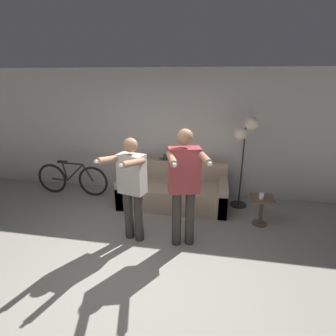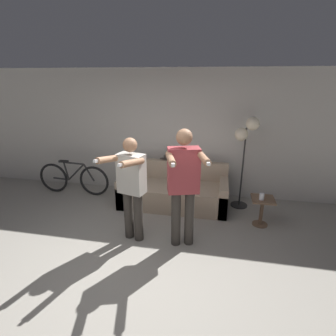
{
  "view_description": "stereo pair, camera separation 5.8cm",
  "coord_description": "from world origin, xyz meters",
  "px_view_note": "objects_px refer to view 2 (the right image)",
  "views": [
    {
      "loc": [
        1.01,
        -2.66,
        2.43
      ],
      "look_at": [
        0.28,
        1.37,
        0.99
      ],
      "focal_mm": 28.0,
      "sensor_mm": 36.0,
      "label": 1
    },
    {
      "loc": [
        1.07,
        -2.65,
        2.43
      ],
      "look_at": [
        0.28,
        1.37,
        0.99
      ],
      "focal_mm": 28.0,
      "sensor_mm": 36.0,
      "label": 2
    }
  ],
  "objects_px": {
    "bicycle": "(73,179)",
    "cup": "(262,197)",
    "couch": "(174,192)",
    "person_left": "(131,184)",
    "person_right": "(184,181)",
    "side_table": "(262,206)",
    "cat": "(171,157)",
    "floor_lamp": "(246,136)"
  },
  "relations": [
    {
      "from": "floor_lamp",
      "to": "bicycle",
      "type": "relative_size",
      "value": 1.09
    },
    {
      "from": "person_right",
      "to": "floor_lamp",
      "type": "relative_size",
      "value": 1.01
    },
    {
      "from": "person_left",
      "to": "person_right",
      "type": "relative_size",
      "value": 0.91
    },
    {
      "from": "side_table",
      "to": "couch",
      "type": "bearing_deg",
      "value": 163.47
    },
    {
      "from": "person_left",
      "to": "side_table",
      "type": "relative_size",
      "value": 3.23
    },
    {
      "from": "person_right",
      "to": "cup",
      "type": "distance_m",
      "value": 1.5
    },
    {
      "from": "cat",
      "to": "side_table",
      "type": "bearing_deg",
      "value": -25.23
    },
    {
      "from": "bicycle",
      "to": "cat",
      "type": "bearing_deg",
      "value": 6.53
    },
    {
      "from": "cat",
      "to": "side_table",
      "type": "distance_m",
      "value": 1.97
    },
    {
      "from": "couch",
      "to": "person_left",
      "type": "relative_size",
      "value": 1.28
    },
    {
      "from": "couch",
      "to": "cup",
      "type": "bearing_deg",
      "value": -18.73
    },
    {
      "from": "side_table",
      "to": "cat",
      "type": "bearing_deg",
      "value": 154.77
    },
    {
      "from": "person_left",
      "to": "cat",
      "type": "relative_size",
      "value": 3.99
    },
    {
      "from": "couch",
      "to": "bicycle",
      "type": "xyz_separation_m",
      "value": [
        -2.22,
        0.09,
        0.07
      ]
    },
    {
      "from": "side_table",
      "to": "bicycle",
      "type": "xyz_separation_m",
      "value": [
        -3.82,
        0.57,
        -0.01
      ]
    },
    {
      "from": "person_right",
      "to": "floor_lamp",
      "type": "bearing_deg",
      "value": 41.07
    },
    {
      "from": "floor_lamp",
      "to": "person_right",
      "type": "bearing_deg",
      "value": -122.5
    },
    {
      "from": "person_right",
      "to": "cup",
      "type": "xyz_separation_m",
      "value": [
        1.21,
        0.75,
        -0.48
      ]
    },
    {
      "from": "cat",
      "to": "bicycle",
      "type": "relative_size",
      "value": 0.25
    },
    {
      "from": "bicycle",
      "to": "cup",
      "type": "bearing_deg",
      "value": -9.36
    },
    {
      "from": "person_right",
      "to": "side_table",
      "type": "bearing_deg",
      "value": 16.55
    },
    {
      "from": "cat",
      "to": "floor_lamp",
      "type": "height_order",
      "value": "floor_lamp"
    },
    {
      "from": "person_left",
      "to": "side_table",
      "type": "xyz_separation_m",
      "value": [
        2.02,
        0.81,
        -0.58
      ]
    },
    {
      "from": "cup",
      "to": "person_left",
      "type": "bearing_deg",
      "value": -159.19
    },
    {
      "from": "person_left",
      "to": "couch",
      "type": "bearing_deg",
      "value": 86.02
    },
    {
      "from": "person_right",
      "to": "side_table",
      "type": "relative_size",
      "value": 3.54
    },
    {
      "from": "side_table",
      "to": "floor_lamp",
      "type": "bearing_deg",
      "value": 114.76
    },
    {
      "from": "couch",
      "to": "cat",
      "type": "distance_m",
      "value": 0.72
    },
    {
      "from": "cat",
      "to": "bicycle",
      "type": "distance_m",
      "value": 2.19
    },
    {
      "from": "couch",
      "to": "person_left",
      "type": "xyz_separation_m",
      "value": [
        -0.42,
        -1.28,
        0.66
      ]
    },
    {
      "from": "bicycle",
      "to": "couch",
      "type": "bearing_deg",
      "value": -2.39
    },
    {
      "from": "side_table",
      "to": "cup",
      "type": "distance_m",
      "value": 0.22
    },
    {
      "from": "person_right",
      "to": "side_table",
      "type": "height_order",
      "value": "person_right"
    },
    {
      "from": "person_left",
      "to": "cup",
      "type": "bearing_deg",
      "value": 34.91
    },
    {
      "from": "cat",
      "to": "side_table",
      "type": "relative_size",
      "value": 0.81
    },
    {
      "from": "cup",
      "to": "bicycle",
      "type": "height_order",
      "value": "bicycle"
    },
    {
      "from": "couch",
      "to": "cup",
      "type": "relative_size",
      "value": 18.93
    },
    {
      "from": "person_right",
      "to": "bicycle",
      "type": "xyz_separation_m",
      "value": [
        -2.57,
        1.37,
        -0.69
      ]
    },
    {
      "from": "cup",
      "to": "person_right",
      "type": "bearing_deg",
      "value": -148.1
    },
    {
      "from": "couch",
      "to": "floor_lamp",
      "type": "bearing_deg",
      "value": 8.28
    },
    {
      "from": "bicycle",
      "to": "side_table",
      "type": "bearing_deg",
      "value": -8.46
    },
    {
      "from": "couch",
      "to": "cup",
      "type": "xyz_separation_m",
      "value": [
        1.56,
        -0.53,
        0.29
      ]
    }
  ]
}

